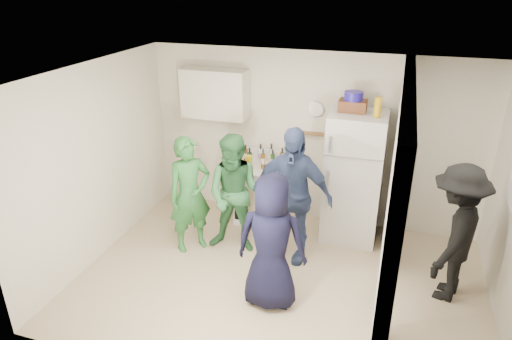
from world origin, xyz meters
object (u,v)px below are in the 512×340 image
(person_navy, at_px, (271,242))
(stove, at_px, (261,194))
(yellow_cup_stack_top, at_px, (378,107))
(person_nook, at_px, (455,234))
(blue_bowl, at_px, (354,96))
(person_green_center, at_px, (236,195))
(person_denim, at_px, (292,195))
(wicker_basket, at_px, (353,106))
(person_green_left, at_px, (190,195))
(fridge, at_px, (354,177))

(person_navy, bearing_deg, stove, -74.20)
(yellow_cup_stack_top, relative_size, person_nook, 0.15)
(stove, height_order, blue_bowl, blue_bowl)
(person_green_center, xyz_separation_m, person_denim, (0.72, 0.05, 0.09))
(stove, distance_m, yellow_cup_stack_top, 2.15)
(wicker_basket, height_order, yellow_cup_stack_top, yellow_cup_stack_top)
(yellow_cup_stack_top, bearing_deg, person_green_left, -158.45)
(person_green_center, relative_size, person_navy, 1.02)
(person_denim, relative_size, person_nook, 1.10)
(yellow_cup_stack_top, height_order, person_navy, yellow_cup_stack_top)
(stove, distance_m, person_green_left, 1.26)
(person_navy, bearing_deg, blue_bowl, -111.98)
(wicker_basket, height_order, person_navy, wicker_basket)
(stove, height_order, wicker_basket, wicker_basket)
(person_denim, bearing_deg, fridge, 55.33)
(blue_bowl, height_order, person_denim, blue_bowl)
(fridge, relative_size, person_green_left, 1.14)
(fridge, distance_m, blue_bowl, 1.11)
(person_navy, distance_m, person_nook, 2.03)
(stove, xyz_separation_m, wicker_basket, (1.22, 0.02, 1.44))
(person_navy, xyz_separation_m, person_nook, (1.89, 0.74, 0.02))
(fridge, xyz_separation_m, person_denim, (-0.68, -0.78, -0.00))
(yellow_cup_stack_top, bearing_deg, wicker_basket, 154.89)
(wicker_basket, xyz_separation_m, yellow_cup_stack_top, (0.32, -0.15, 0.05))
(wicker_basket, relative_size, yellow_cup_stack_top, 1.40)
(fridge, relative_size, person_green_center, 1.11)
(stove, xyz_separation_m, person_nook, (2.54, -1.02, 0.38))
(person_green_left, relative_size, person_nook, 0.97)
(fridge, relative_size, blue_bowl, 7.49)
(yellow_cup_stack_top, height_order, person_green_left, yellow_cup_stack_top)
(yellow_cup_stack_top, distance_m, person_denim, 1.52)
(fridge, bearing_deg, person_nook, -39.11)
(fridge, relative_size, person_navy, 1.14)
(person_green_center, bearing_deg, person_navy, -55.99)
(wicker_basket, height_order, person_green_center, wicker_basket)
(person_green_left, distance_m, person_denim, 1.33)
(wicker_basket, distance_m, person_green_left, 2.40)
(stove, relative_size, blue_bowl, 3.57)
(stove, distance_m, person_navy, 1.92)
(yellow_cup_stack_top, bearing_deg, person_green_center, -155.91)
(wicker_basket, bearing_deg, person_denim, -124.90)
(person_green_left, bearing_deg, person_green_center, -31.67)
(blue_bowl, height_order, yellow_cup_stack_top, blue_bowl)
(person_green_center, relative_size, person_nook, 1.00)
(person_green_left, relative_size, person_denim, 0.88)
(person_denim, distance_m, person_navy, 0.97)
(stove, bearing_deg, blue_bowl, 0.94)
(blue_bowl, bearing_deg, person_green_center, -146.07)
(wicker_basket, xyz_separation_m, person_green_left, (-1.89, -1.02, -1.08))
(fridge, distance_m, person_green_left, 2.21)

